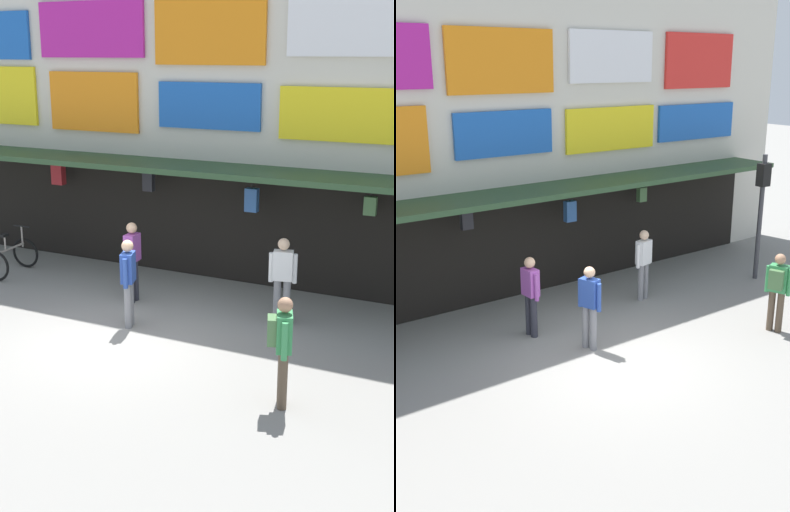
% 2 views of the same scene
% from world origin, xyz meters
% --- Properties ---
extents(ground_plane, '(80.00, 80.00, 0.00)m').
position_xyz_m(ground_plane, '(0.00, 0.00, 0.00)').
color(ground_plane, gray).
extents(shopfront, '(18.00, 2.60, 8.00)m').
position_xyz_m(shopfront, '(-0.00, 4.57, 3.96)').
color(shopfront, beige).
rests_on(shopfront, ground).
extents(traffic_light_far, '(0.29, 0.33, 3.20)m').
position_xyz_m(traffic_light_far, '(5.75, 1.43, 2.14)').
color(traffic_light_far, '#38383D').
rests_on(traffic_light_far, ground).
extents(pedestrian_in_white, '(0.32, 0.51, 1.68)m').
position_xyz_m(pedestrian_in_white, '(-0.08, 0.66, 0.95)').
color(pedestrian_in_white, gray).
rests_on(pedestrian_in_white, ground).
extents(pedestrian_in_red, '(0.24, 0.53, 1.68)m').
position_xyz_m(pedestrian_in_red, '(-0.69, 1.82, 0.95)').
color(pedestrian_in_red, '#2D2D38').
rests_on(pedestrian_in_red, ground).
extents(pedestrian_in_purple, '(0.52, 0.30, 1.68)m').
position_xyz_m(pedestrian_in_purple, '(2.45, 2.03, 0.95)').
color(pedestrian_in_purple, gray).
rests_on(pedestrian_in_purple, ground).
extents(pedestrian_in_green, '(0.44, 0.50, 1.68)m').
position_xyz_m(pedestrian_in_green, '(3.48, -0.95, 0.98)').
color(pedestrian_in_green, brown).
rests_on(pedestrian_in_green, ground).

